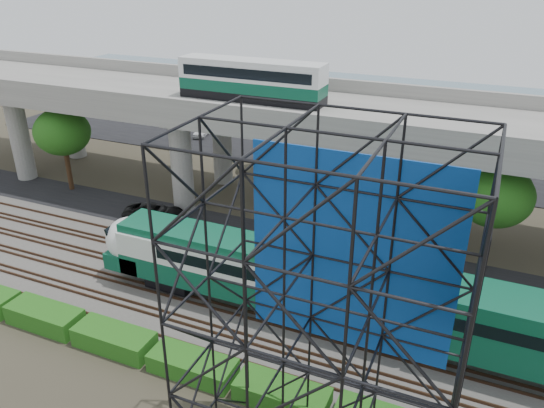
% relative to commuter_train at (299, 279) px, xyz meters
% --- Properties ---
extents(ground, '(140.00, 140.00, 0.00)m').
position_rel_commuter_train_xyz_m(ground, '(-4.39, -2.00, -2.88)').
color(ground, '#474233').
rests_on(ground, ground).
extents(ballast_bed, '(90.00, 12.00, 0.20)m').
position_rel_commuter_train_xyz_m(ballast_bed, '(-4.39, 0.00, -2.78)').
color(ballast_bed, slate).
rests_on(ballast_bed, ground).
extents(service_road, '(90.00, 5.00, 0.08)m').
position_rel_commuter_train_xyz_m(service_road, '(-4.39, 8.50, -2.84)').
color(service_road, black).
rests_on(service_road, ground).
extents(parking_lot, '(90.00, 18.00, 0.08)m').
position_rel_commuter_train_xyz_m(parking_lot, '(-4.39, 32.00, -2.84)').
color(parking_lot, black).
rests_on(parking_lot, ground).
extents(harbor_water, '(140.00, 40.00, 0.03)m').
position_rel_commuter_train_xyz_m(harbor_water, '(-4.39, 54.00, -2.87)').
color(harbor_water, slate).
rests_on(harbor_water, ground).
extents(rail_tracks, '(90.00, 9.52, 0.16)m').
position_rel_commuter_train_xyz_m(rail_tracks, '(-4.39, -0.00, -2.60)').
color(rail_tracks, '#472D1E').
rests_on(rail_tracks, ballast_bed).
extents(commuter_train, '(29.30, 3.06, 4.30)m').
position_rel_commuter_train_xyz_m(commuter_train, '(0.00, 0.00, 0.00)').
color(commuter_train, black).
rests_on(commuter_train, rail_tracks).
extents(overpass, '(80.00, 12.00, 12.40)m').
position_rel_commuter_train_xyz_m(overpass, '(-4.77, 14.00, 5.33)').
color(overpass, '#9E9B93').
rests_on(overpass, ground).
extents(scaffold_tower, '(9.36, 6.36, 15.00)m').
position_rel_commuter_train_xyz_m(scaffold_tower, '(4.66, -9.98, 4.59)').
color(scaffold_tower, black).
rests_on(scaffold_tower, ground).
extents(hedge_strip, '(34.60, 1.80, 1.20)m').
position_rel_commuter_train_xyz_m(hedge_strip, '(-3.39, -6.30, -2.32)').
color(hedge_strip, '#165012').
rests_on(hedge_strip, ground).
extents(trees, '(40.94, 16.94, 7.69)m').
position_rel_commuter_train_xyz_m(trees, '(-9.06, 14.17, 2.69)').
color(trees, '#382314').
rests_on(trees, ground).
extents(suv, '(5.44, 3.62, 1.39)m').
position_rel_commuter_train_xyz_m(suv, '(-15.44, 7.60, -2.11)').
color(suv, black).
rests_on(suv, service_road).
extents(parked_cars, '(40.05, 9.29, 1.28)m').
position_rel_commuter_train_xyz_m(parked_cars, '(-3.47, 31.54, -2.21)').
color(parked_cars, white).
rests_on(parked_cars, parking_lot).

